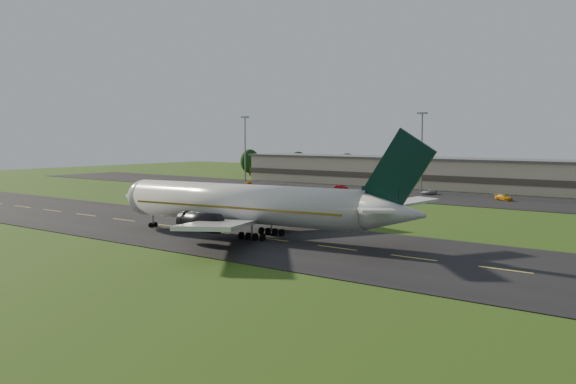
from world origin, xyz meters
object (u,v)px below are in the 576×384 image
Objects in this scene: light_mast_west at (245,141)px; light_mast_centre at (422,142)px; airliner at (249,205)px; service_vehicle_d at (504,198)px; service_vehicle_b at (341,187)px; service_vehicle_c at (429,192)px; terminal at (453,174)px; service_vehicle_a at (248,184)px.

light_mast_centre is (60.00, 0.00, 0.00)m from light_mast_west.
airliner reaches higher than service_vehicle_d.
service_vehicle_d is at bearing -16.56° from light_mast_centre.
service_vehicle_d is (11.02, 72.81, -3.91)m from airliner.
service_vehicle_b is at bearing 116.85° from service_vehicle_d.
service_vehicle_c is 19.87m from service_vehicle_d.
light_mast_west reaches higher than service_vehicle_c.
light_mast_west is at bearing 112.52° from service_vehicle_d.
terminal is 20.64m from service_vehicle_c.
light_mast_west is at bearing 180.00° from light_mast_centre.
airliner is 13.33× the size of service_vehicle_a.
airliner is 73.75m from service_vehicle_d.
light_mast_centre is at bearing 91.11° from airliner.
light_mast_centre is (-1.40, -16.18, 8.75)m from terminal.
service_vehicle_c is (-8.62, 75.86, -3.94)m from airliner.
terminal is 31.39m from service_vehicle_b.
service_vehicle_d reaches higher than service_vehicle_b.
service_vehicle_c is at bearing 88.53° from airliner.
service_vehicle_d is (43.62, -0.38, 0.01)m from service_vehicle_b.
light_mast_west is 21.73m from service_vehicle_a.
service_vehicle_a is (-48.76, -29.17, -3.24)m from terminal.
service_vehicle_b is (-19.85, -6.69, -11.99)m from light_mast_centre.
light_mast_centre is 27.54m from service_vehicle_d.
light_mast_centre is at bearing 0.00° from light_mast_west.
airliner is at bearing -67.64° from service_vehicle_a.
airliner is 90.01m from service_vehicle_a.
light_mast_centre is at bearing -4.25° from service_vehicle_a.
service_vehicle_c is at bearing -3.58° from light_mast_west.
airliner is 2.51× the size of light_mast_centre.
service_vehicle_c is (4.13, -4.02, -12.01)m from light_mast_centre.
airliner is at bearing -83.27° from terminal.
service_vehicle_a is (12.64, -12.99, -11.98)m from light_mast_west.
terminal is 7.13× the size of light_mast_west.
service_vehicle_d reaches higher than service_vehicle_c.
terminal is 18.45m from light_mast_centre.
airliner is 11.42× the size of service_vehicle_d.
service_vehicle_a is at bearing 107.87° from service_vehicle_b.
service_vehicle_b is 0.87× the size of service_vehicle_d.
service_vehicle_a is 28.22m from service_vehicle_b.
service_vehicle_a is 71.37m from service_vehicle_d.
light_mast_centre is 5.21× the size of service_vehicle_b.
light_mast_centre reaches higher than service_vehicle_b.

